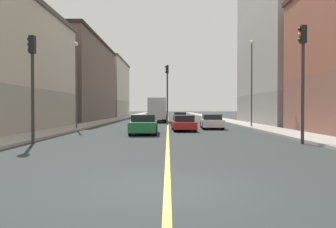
{
  "coord_description": "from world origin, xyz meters",
  "views": [
    {
      "loc": [
        0.02,
        -7.44,
        1.82
      ],
      "look_at": [
        -0.02,
        27.35,
        1.23
      ],
      "focal_mm": 35.32,
      "sensor_mm": 36.0,
      "label": 1
    }
  ],
  "objects": [
    {
      "name": "box_truck",
      "position": [
        -1.4,
        36.61,
        1.67
      ],
      "size": [
        2.38,
        6.68,
        3.18
      ],
      "color": "beige",
      "rests_on": "ground"
    },
    {
      "name": "car_yellow",
      "position": [
        -3.76,
        68.35,
        0.65
      ],
      "size": [
        2.08,
        4.18,
        1.31
      ],
      "color": "gold",
      "rests_on": "ground"
    },
    {
      "name": "sidewalk_right",
      "position": [
        -8.61,
        49.0,
        0.07
      ],
      "size": [
        2.58,
        168.0,
        0.15
      ],
      "primitive_type": "cube",
      "color": "#9E9B93",
      "rests_on": "ground"
    },
    {
      "name": "sidewalk_left",
      "position": [
        8.61,
        49.0,
        0.07
      ],
      "size": [
        2.58,
        168.0,
        0.15
      ],
      "primitive_type": "cube",
      "color": "#9E9B93",
      "rests_on": "ground"
    },
    {
      "name": "car_maroon",
      "position": [
        1.6,
        36.04,
        0.65
      ],
      "size": [
        1.81,
        4.13,
        1.33
      ],
      "color": "maroon",
      "rests_on": "ground"
    },
    {
      "name": "street_lamp_left_near",
      "position": [
        7.91,
        23.75,
        4.97
      ],
      "size": [
        0.36,
        0.36,
        8.08
      ],
      "color": "#4C4C51",
      "rests_on": "ground"
    },
    {
      "name": "car_green",
      "position": [
        -1.71,
        16.01,
        0.67
      ],
      "size": [
        1.94,
        4.48,
        1.37
      ],
      "color": "#1E6B38",
      "rests_on": "ground"
    },
    {
      "name": "traffic_light_left_near",
      "position": [
        6.9,
        9.45,
        3.92
      ],
      "size": [
        0.4,
        0.32,
        6.05
      ],
      "color": "#2D2D2D",
      "rests_on": "ground"
    },
    {
      "name": "car_red",
      "position": [
        1.28,
        19.39,
        0.63
      ],
      "size": [
        1.95,
        4.2,
        1.28
      ],
      "color": "red",
      "rests_on": "ground"
    },
    {
      "name": "traffic_light_median_far",
      "position": [
        -0.07,
        28.65,
        4.19
      ],
      "size": [
        0.4,
        0.32,
        6.53
      ],
      "color": "#2D2D2D",
      "rests_on": "ground"
    },
    {
      "name": "lane_center_stripe",
      "position": [
        0.0,
        49.0,
        0.01
      ],
      "size": [
        0.16,
        154.0,
        0.01
      ],
      "primitive_type": "cube",
      "color": "#E5D14C",
      "rests_on": "ground"
    },
    {
      "name": "street_lamp_right_near",
      "position": [
        -7.91,
        21.09,
        4.62
      ],
      "size": [
        0.36,
        0.36,
        7.41
      ],
      "color": "#4C4C51",
      "rests_on": "ground"
    },
    {
      "name": "car_blue",
      "position": [
        -1.31,
        54.23,
        0.66
      ],
      "size": [
        1.81,
        4.09,
        1.38
      ],
      "color": "#23389E",
      "rests_on": "ground"
    },
    {
      "name": "building_left_mid",
      "position": [
        14.26,
        31.05,
        10.28
      ],
      "size": [
        9.02,
        17.65,
        20.55
      ],
      "color": "gray",
      "rests_on": "ground"
    },
    {
      "name": "car_white",
      "position": [
        3.96,
        22.26,
        0.65
      ],
      "size": [
        2.04,
        4.45,
        1.3
      ],
      "color": "white",
      "rests_on": "ground"
    },
    {
      "name": "traffic_light_right_near",
      "position": [
        -6.93,
        9.45,
        3.61
      ],
      "size": [
        0.4,
        0.32,
        5.53
      ],
      "color": "#2D2D2D",
      "rests_on": "ground"
    },
    {
      "name": "car_teal",
      "position": [
        -1.49,
        42.78,
        0.6
      ],
      "size": [
        1.95,
        4.19,
        1.24
      ],
      "color": "#196670",
      "rests_on": "ground"
    },
    {
      "name": "building_right_midblock",
      "position": [
        -14.26,
        42.51,
        6.05
      ],
      "size": [
        9.02,
        24.33,
        12.07
      ],
      "color": "brown",
      "rests_on": "ground"
    },
    {
      "name": "building_right_distant",
      "position": [
        -14.26,
        67.05,
        6.3
      ],
      "size": [
        9.02,
        20.68,
        12.59
      ],
      "color": "#9D9688",
      "rests_on": "ground"
    },
    {
      "name": "ground_plane",
      "position": [
        0.0,
        0.0,
        0.0
      ],
      "size": [
        400.0,
        400.0,
        0.0
      ],
      "primitive_type": "plane",
      "color": "#2A3030",
      "rests_on": "ground"
    }
  ]
}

